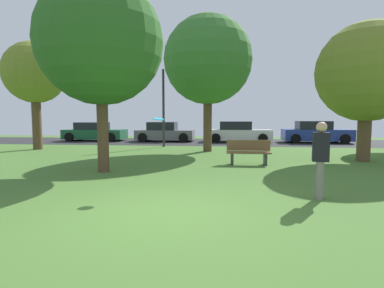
% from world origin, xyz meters
% --- Properties ---
extents(ground_plane, '(44.00, 44.00, 0.00)m').
position_xyz_m(ground_plane, '(0.00, 0.00, 0.00)').
color(ground_plane, '#47702D').
extents(road_strip, '(44.00, 6.40, 0.01)m').
position_xyz_m(road_strip, '(0.00, 16.00, 0.00)').
color(road_strip, '#28282B').
rests_on(road_strip, ground_plane).
extents(maple_tree_near, '(3.82, 3.82, 5.39)m').
position_xyz_m(maple_tree_near, '(6.57, 7.23, 3.46)').
color(maple_tree_near, brown).
rests_on(maple_tree_near, ground_plane).
extents(oak_tree_left, '(3.90, 3.90, 6.01)m').
position_xyz_m(oak_tree_left, '(-2.72, 3.91, 4.04)').
color(oak_tree_left, brown).
rests_on(oak_tree_left, ground_plane).
extents(maple_tree_far, '(3.23, 3.23, 5.73)m').
position_xyz_m(maple_tree_far, '(-8.98, 10.08, 4.06)').
color(maple_tree_far, brown).
rests_on(maple_tree_far, ground_plane).
extents(oak_tree_center, '(4.41, 4.41, 6.79)m').
position_xyz_m(oak_tree_center, '(0.24, 10.09, 4.57)').
color(oak_tree_center, brown).
rests_on(oak_tree_center, ground_plane).
extents(person_thrower, '(0.35, 0.30, 1.64)m').
position_xyz_m(person_thrower, '(3.14, 1.22, 0.91)').
color(person_thrower, slate).
rests_on(person_thrower, ground_plane).
extents(frisbee_disc, '(0.38, 0.38, 0.07)m').
position_xyz_m(frisbee_disc, '(-0.45, 1.80, 1.70)').
color(frisbee_disc, '#2DB2E0').
extents(parked_car_green, '(4.42, 2.03, 1.36)m').
position_xyz_m(parked_car_green, '(-8.50, 16.22, 0.63)').
color(parked_car_green, '#195633').
rests_on(parked_car_green, ground_plane).
extents(parked_car_grey, '(4.14, 2.05, 1.39)m').
position_xyz_m(parked_car_grey, '(-3.24, 16.33, 0.63)').
color(parked_car_grey, slate).
rests_on(parked_car_grey, ground_plane).
extents(parked_car_white, '(4.51, 1.92, 1.44)m').
position_xyz_m(parked_car_white, '(2.02, 16.28, 0.66)').
color(parked_car_white, white).
rests_on(parked_car_white, ground_plane).
extents(parked_car_blue, '(4.47, 1.98, 1.48)m').
position_xyz_m(parked_car_blue, '(7.29, 16.20, 0.67)').
color(parked_car_blue, '#233893').
rests_on(parked_car_blue, ground_plane).
extents(park_bench, '(1.60, 0.45, 0.90)m').
position_xyz_m(park_bench, '(2.00, 5.91, 0.46)').
color(park_bench, brown).
rests_on(park_bench, ground_plane).
extents(street_lamp_post, '(0.14, 0.14, 4.50)m').
position_xyz_m(street_lamp_post, '(-2.46, 12.20, 2.25)').
color(street_lamp_post, '#2D2D33').
rests_on(street_lamp_post, ground_plane).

